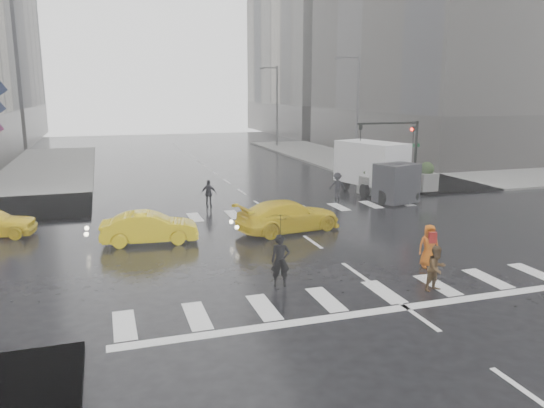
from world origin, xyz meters
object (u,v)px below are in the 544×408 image
object	(u,v)px
taxi_mid	(150,228)
box_truck	(378,168)
pedestrian_brown	(437,268)
pedestrian_orange	(429,246)
traffic_signal_pole	(402,143)

from	to	relation	value
taxi_mid	box_truck	size ratio (longest dim) A/B	0.66
taxi_mid	box_truck	world-z (taller)	box_truck
pedestrian_brown	pedestrian_orange	bearing A→B (deg)	49.22
pedestrian_orange	taxi_mid	xyz separation A→B (m)	(-9.36, 6.29, -0.14)
pedestrian_brown	pedestrian_orange	xyz separation A→B (m)	(1.14, 2.11, 0.05)
traffic_signal_pole	box_truck	xyz separation A→B (m)	(-1.51, 0.11, -1.50)
traffic_signal_pole	taxi_mid	bearing A→B (deg)	-158.92
traffic_signal_pole	taxi_mid	size ratio (longest dim) A/B	1.13
box_truck	traffic_signal_pole	bearing A→B (deg)	-21.51
pedestrian_brown	taxi_mid	size ratio (longest dim) A/B	0.37
traffic_signal_pole	pedestrian_brown	xyz separation A→B (m)	(-7.37, -14.41, -2.47)
traffic_signal_pole	pedestrian_brown	size ratio (longest dim) A/B	3.01
pedestrian_brown	box_truck	xyz separation A→B (m)	(5.86, 14.52, 0.97)
box_truck	taxi_mid	bearing A→B (deg)	-173.68
pedestrian_orange	box_truck	xyz separation A→B (m)	(4.72, 12.41, 0.92)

